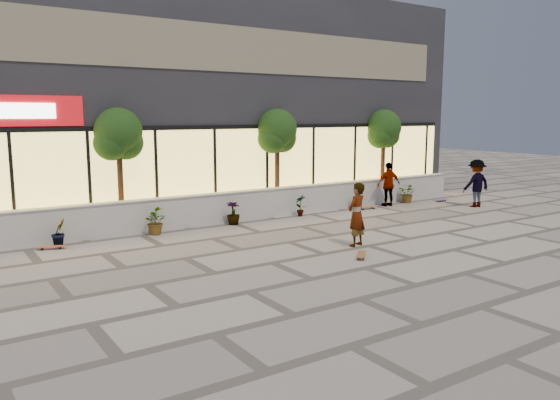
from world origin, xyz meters
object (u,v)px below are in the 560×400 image
skater_center (357,215)px  skateboard_left (51,247)px  skateboard_right_far (442,200)px  skateboard_center (362,255)px  skateboard_right_near (368,207)px  tree_east (384,131)px  tree_midwest (118,137)px  tree_mideast (277,134)px  skater_right_near (389,184)px  skater_right_far (476,183)px

skater_center → skateboard_left: 8.55m
skateboard_left → skateboard_right_far: 15.78m
skateboard_center → skateboard_right_near: (5.18, 5.40, 0.01)m
tree_east → skateboard_center: size_ratio=5.70×
skater_center → skateboard_right_far: size_ratio=2.42×
skater_center → skateboard_center: bearing=36.9°
skateboard_center → skateboard_left: (-6.58, 5.40, -0.00)m
tree_east → skater_center: bearing=-138.7°
tree_midwest → tree_east: bearing=0.0°
tree_mideast → skateboard_center: tree_mideast is taller
skateboard_center → skateboard_left: 8.51m
skater_center → skateboard_right_far: 9.44m
skateboard_center → skateboard_right_far: 10.53m
tree_midwest → skater_right_near: size_ratio=2.19×
skateboard_right_near → skateboard_center: bearing=-128.3°
skateboard_center → tree_east: bearing=-1.8°
skater_right_near → tree_east: bearing=-115.0°
tree_midwest → tree_mideast: 6.00m
skater_center → skater_right_near: 7.21m
tree_midwest → skateboard_left: (-2.48, -1.50, -2.91)m
tree_east → skateboard_center: bearing=-137.0°
skater_right_far → tree_mideast: bearing=-15.8°
tree_midwest → skateboard_right_near: size_ratio=4.43×
skateboard_left → tree_east: bearing=26.1°
tree_midwest → skater_right_near: (10.50, -1.40, -2.09)m
tree_mideast → skateboard_center: bearing=-105.4°
tree_east → skater_right_far: 4.41m
skater_right_far → skateboard_right_near: skater_right_far is taller
skater_right_near → skateboard_right_far: bearing=-177.3°
tree_midwest → skateboard_right_far: 13.73m
skateboard_right_near → skateboard_left: bearing=-174.5°
tree_mideast → skateboard_right_far: (7.30, -1.78, -2.91)m
skateboard_left → skateboard_right_far: bearing=18.9°
tree_midwest → skater_center: bearing=-50.5°
skateboard_right_far → skateboard_left: bearing=169.9°
skater_right_far → skateboard_right_near: bearing=-16.5°
tree_mideast → skateboard_center: 7.72m
skater_right_far → skateboard_center: size_ratio=2.79×
tree_midwest → skater_right_far: (13.30, -3.48, -2.03)m
skateboard_right_far → tree_mideast: bearing=157.2°
tree_midwest → skater_right_far: size_ratio=2.04×
skater_right_far → skateboard_left: bearing=2.6°
tree_midwest → skateboard_left: size_ratio=5.02×
skateboard_right_near → skater_right_far: bearing=-20.7°
skater_right_far → skateboard_center: 9.85m
skater_right_near → skateboard_left: size_ratio=2.29×
skater_right_near → skateboard_center: (-6.40, -5.50, -0.82)m
skateboard_right_near → skateboard_right_far: 4.03m
skateboard_center → skateboard_right_far: skateboard_center is taller
skater_right_far → skateboard_right_far: skater_right_far is taller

